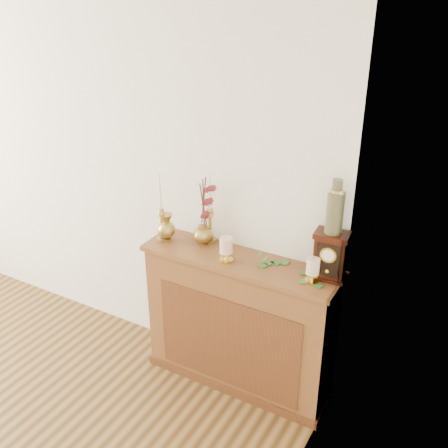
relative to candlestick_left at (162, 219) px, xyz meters
The scene contains 10 objects.
console_shelf 0.84m from the candlestick_left, ahead, with size 1.24×0.34×0.93m.
candlestick_left is the anchor object (origin of this frame).
candlestick_center 0.30m from the candlestick_left, 25.78° to the left, with size 0.08×0.08×0.47m.
bud_vase 0.06m from the candlestick_left, 16.11° to the left, with size 0.11×0.11×0.18m.
ginger_jar 0.29m from the candlestick_left, 24.93° to the left, with size 0.19×0.20×0.46m.
pillar_candle_left 0.49m from the candlestick_left, ahead, with size 0.09×0.09×0.16m.
pillar_candle_right 1.01m from the candlestick_left, ahead, with size 0.08×0.08×0.16m.
ivy_garland 0.87m from the candlestick_left, ahead, with size 0.48×0.20×0.09m.
mantel_clock 1.08m from the candlestick_left, ahead, with size 0.20×0.15×0.28m.
ceramic_vase 1.11m from the candlestick_left, ahead, with size 0.09×0.09×0.30m.
Camera 1 is at (2.66, -0.32, 2.47)m, focal length 42.00 mm.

